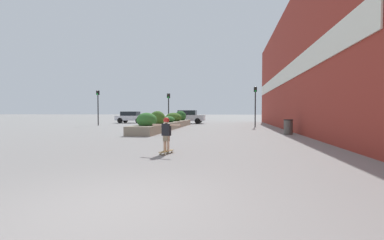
% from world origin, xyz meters
% --- Properties ---
extents(ground_plane, '(300.00, 300.00, 0.00)m').
position_xyz_m(ground_plane, '(0.00, 0.00, 0.00)').
color(ground_plane, gray).
extents(building_wall_right, '(0.67, 42.36, 9.82)m').
position_xyz_m(building_wall_right, '(6.31, 13.50, 4.91)').
color(building_wall_right, maroon).
rests_on(building_wall_right, ground_plane).
extents(planter_box, '(1.67, 14.48, 1.55)m').
position_xyz_m(planter_box, '(-3.69, 18.02, 0.51)').
color(planter_box, gray).
rests_on(planter_box, ground_plane).
extents(skateboard, '(0.38, 0.74, 0.10)m').
position_xyz_m(skateboard, '(-0.43, 4.97, 0.07)').
color(skateboard, olive).
rests_on(skateboard, ground_plane).
extents(skateboarder, '(1.05, 0.33, 1.14)m').
position_xyz_m(skateboarder, '(-0.43, 4.97, 0.79)').
color(skateboarder, tan).
rests_on(skateboarder, skateboard).
extents(trash_bin, '(0.57, 0.57, 0.96)m').
position_xyz_m(trash_bin, '(5.29, 13.47, 0.48)').
color(trash_bin, '#514C47').
rests_on(trash_bin, ground_plane).
extents(car_leftmost, '(3.96, 1.89, 1.50)m').
position_xyz_m(car_leftmost, '(-11.34, 28.64, 0.79)').
color(car_leftmost, silver).
rests_on(car_leftmost, ground_plane).
extents(car_center_left, '(4.23, 2.06, 1.61)m').
position_xyz_m(car_center_left, '(11.14, 25.11, 0.84)').
color(car_center_left, '#BCBCC1').
rests_on(car_center_left, ground_plane).
extents(car_center_right, '(4.01, 1.93, 1.64)m').
position_xyz_m(car_center_right, '(-3.63, 28.13, 0.86)').
color(car_center_right, '#BCBCC1').
rests_on(car_center_right, ground_plane).
extents(traffic_light_left, '(0.28, 0.30, 3.26)m').
position_xyz_m(traffic_light_left, '(-4.45, 21.27, 2.24)').
color(traffic_light_left, black).
rests_on(traffic_light_left, ground_plane).
extents(traffic_light_right, '(0.28, 0.30, 3.79)m').
position_xyz_m(traffic_light_right, '(3.94, 21.37, 2.56)').
color(traffic_light_right, black).
rests_on(traffic_light_right, ground_plane).
extents(traffic_light_far_left, '(0.28, 0.30, 3.71)m').
position_xyz_m(traffic_light_far_left, '(-12.32, 21.93, 2.51)').
color(traffic_light_far_left, black).
rests_on(traffic_light_far_left, ground_plane).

